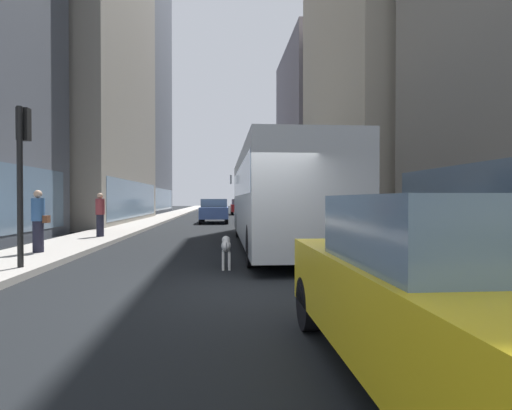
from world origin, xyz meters
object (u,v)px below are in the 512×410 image
car_red_coupe (240,207)px  pedestrian_in_coat (100,214)px  car_silver_sedan (218,205)px  pedestrian_with_handbag (38,221)px  box_truck (271,198)px  car_blue_hatchback (214,211)px  transit_bus (277,194)px  traffic_light_near (22,159)px  dalmatian_dog (226,246)px  car_yellow_taxi (446,292)px

car_red_coupe → pedestrian_in_coat: pedestrian_in_coat is taller
car_silver_sedan → pedestrian_with_handbag: 41.41m
box_truck → pedestrian_in_coat: size_ratio=4.44×
car_blue_hatchback → pedestrian_in_coat: 12.51m
transit_bus → pedestrian_in_coat: bearing=158.2°
car_silver_sedan → traffic_light_near: size_ratio=1.25×
transit_bus → dalmatian_dog: (-1.76, -4.26, -1.26)m
car_yellow_taxi → dalmatian_dog: bearing=105.8°
car_red_coupe → dalmatian_dog: bearing=-93.0°
car_blue_hatchback → pedestrian_in_coat: (-4.16, -11.80, 0.19)m
pedestrian_with_handbag → dalmatian_dog: bearing=-22.9°
traffic_light_near → pedestrian_in_coat: bearing=93.7°
car_yellow_taxi → dalmatian_dog: (-1.76, 6.20, -0.31)m
pedestrian_with_handbag → car_yellow_taxi: bearing=-50.7°
car_silver_sedan → pedestrian_in_coat: size_ratio=2.51×
pedestrian_in_coat → car_yellow_taxi: bearing=-63.4°
car_yellow_taxi → pedestrian_in_coat: 14.64m
car_blue_hatchback → box_truck: 4.12m
car_red_coupe → box_truck: (1.60, -14.68, 0.84)m
car_yellow_taxi → traffic_light_near: (-6.10, 5.89, 1.62)m
dalmatian_dog → pedestrian_in_coat: pedestrian_in_coat is taller
car_red_coupe → pedestrian_in_coat: 27.80m
car_silver_sedan → traffic_light_near: 43.82m
transit_bus → car_yellow_taxi: (0.00, -10.46, -0.96)m
box_truck → pedestrian_with_handbag: 19.06m
car_yellow_taxi → car_blue_hatchback: bearing=95.5°
car_silver_sedan → box_truck: box_truck is taller
transit_bus → traffic_light_near: (-6.10, -4.57, 0.66)m
transit_bus → pedestrian_in_coat: (-6.56, 2.63, -0.77)m
box_truck → traffic_light_near: 21.01m
pedestrian_with_handbag → pedestrian_in_coat: same height
car_blue_hatchback → dalmatian_dog: bearing=-88.0°
transit_bus → pedestrian_with_handbag: bearing=-162.8°
traffic_light_near → car_blue_hatchback: bearing=79.0°
transit_bus → car_yellow_taxi: bearing=-90.0°
car_silver_sedan → dalmatian_dog: bearing=-89.1°
transit_bus → box_truck: size_ratio=1.54×
dalmatian_dog → car_red_coupe: bearing=87.0°
transit_bus → car_silver_sedan: size_ratio=2.72×
car_silver_sedan → pedestrian_in_coat: 36.67m
box_truck → traffic_light_near: traffic_light_near is taller
dalmatian_dog → traffic_light_near: (-4.34, -0.32, 1.92)m
car_red_coupe → car_yellow_taxi: size_ratio=1.15×
car_silver_sedan → pedestrian_in_coat: pedestrian_in_coat is taller
car_red_coupe → dalmatian_dog: car_red_coupe is taller
car_yellow_taxi → pedestrian_in_coat: size_ratio=2.40×
transit_bus → car_red_coupe: 29.66m
car_blue_hatchback → car_yellow_taxi: (2.40, -24.88, -0.00)m
pedestrian_with_handbag → traffic_light_near: 2.93m
transit_bus → car_red_coupe: (0.00, 29.64, -0.95)m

